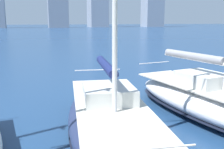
# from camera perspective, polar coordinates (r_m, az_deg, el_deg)

# --- Properties ---
(sailboat_grey) EXTENTS (3.70, 9.05, 10.97)m
(sailboat_grey) POSITION_cam_1_polar(r_m,az_deg,el_deg) (11.53, 20.48, -5.42)
(sailboat_grey) COLOR white
(sailboat_grey) RESTS_ON ground
(sailboat_navy) EXTENTS (4.35, 9.33, 9.17)m
(sailboat_navy) POSITION_cam_1_polar(r_m,az_deg,el_deg) (9.20, -0.24, -9.55)
(sailboat_navy) COLOR navy
(sailboat_navy) RESTS_ON ground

